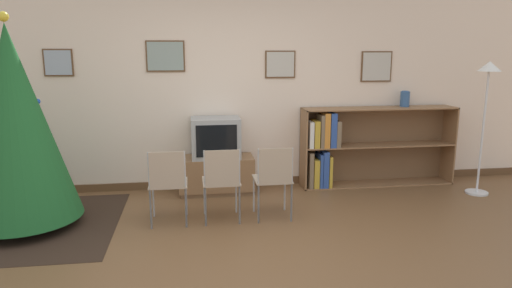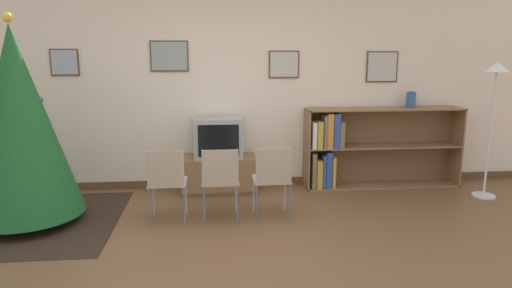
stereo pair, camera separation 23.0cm
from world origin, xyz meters
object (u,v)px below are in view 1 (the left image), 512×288
at_px(television, 216,138).
at_px(folding_chair_right, 274,178).
at_px(tv_console, 216,175).
at_px(standing_lamp, 487,93).
at_px(vase, 405,99).
at_px(folding_chair_center, 222,180).
at_px(christmas_tree, 15,124).
at_px(bookshelf, 351,147).
at_px(folding_chair_left, 168,182).

bearing_deg(television, folding_chair_right, -61.85).
bearing_deg(tv_console, folding_chair_right, -61.91).
relative_size(folding_chair_right, standing_lamp, 0.49).
relative_size(tv_console, vase, 4.49).
distance_m(folding_chair_center, standing_lamp, 3.48).
bearing_deg(folding_chair_center, folding_chair_right, 0.00).
bearing_deg(christmas_tree, bookshelf, 13.85).
relative_size(christmas_tree, vase, 10.25).
distance_m(bookshelf, vase, 0.99).
xyz_separation_m(bookshelf, standing_lamp, (1.50, -0.60, 0.76)).
relative_size(christmas_tree, television, 3.56).
relative_size(television, folding_chair_center, 0.75).
xyz_separation_m(christmas_tree, bookshelf, (3.89, 0.96, -0.56)).
bearing_deg(tv_console, bookshelf, 2.16).
relative_size(folding_chair_left, folding_chair_right, 1.00).
height_order(television, folding_chair_right, television).
height_order(vase, standing_lamp, standing_lamp).
bearing_deg(vase, standing_lamp, -40.43).
relative_size(christmas_tree, folding_chair_right, 2.66).
xyz_separation_m(tv_console, folding_chair_left, (-0.56, -1.06, 0.24)).
xyz_separation_m(folding_chair_center, standing_lamp, (3.34, 0.52, 0.82)).
xyz_separation_m(folding_chair_left, folding_chair_right, (1.13, 0.00, 0.00)).
xyz_separation_m(christmas_tree, vase, (4.65, 1.00, 0.08)).
xyz_separation_m(television, folding_chair_right, (0.56, -1.05, -0.25)).
bearing_deg(television, folding_chair_center, -90.00).
xyz_separation_m(television, bookshelf, (1.83, 0.07, -0.19)).
bearing_deg(folding_chair_center, standing_lamp, 8.88).
bearing_deg(vase, tv_console, -177.59).
distance_m(tv_console, folding_chair_left, 1.22).
xyz_separation_m(folding_chair_center, vase, (2.58, 1.16, 0.70)).
relative_size(bookshelf, vase, 9.85).
bearing_deg(standing_lamp, folding_chair_left, -172.39).
bearing_deg(bookshelf, tv_console, -177.84).
height_order(tv_console, folding_chair_left, folding_chair_left).
xyz_separation_m(folding_chair_right, vase, (2.02, 1.16, 0.70)).
relative_size(christmas_tree, folding_chair_left, 2.66).
bearing_deg(standing_lamp, vase, 139.57).
relative_size(folding_chair_left, bookshelf, 0.39).
relative_size(folding_chair_left, vase, 3.85).
distance_m(television, vase, 2.62).
bearing_deg(bookshelf, vase, 3.03).
xyz_separation_m(television, folding_chair_left, (-0.56, -1.05, -0.25)).
distance_m(tv_console, folding_chair_right, 1.22).
height_order(tv_console, folding_chair_center, folding_chair_center).
xyz_separation_m(christmas_tree, folding_chair_right, (2.63, -0.16, -0.62)).
height_order(tv_console, standing_lamp, standing_lamp).
distance_m(christmas_tree, standing_lamp, 5.42).
distance_m(television, folding_chair_right, 1.22).
height_order(folding_chair_center, folding_chair_right, same).
bearing_deg(television, tv_console, 90.00).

